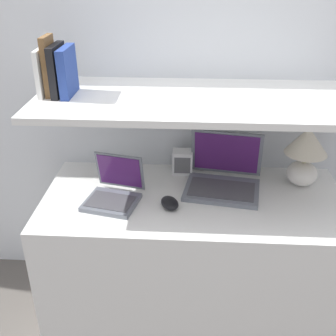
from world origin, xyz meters
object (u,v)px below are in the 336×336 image
Objects in this scene: table_lamp at (306,152)px; book_black at (57,70)px; book_brown at (49,66)px; book_blue at (68,72)px; laptop_large at (223,178)px; laptop_small at (114,192)px; computer_mouse at (170,203)px; book_white at (43,72)px; router_box at (183,162)px.

book_black is (-1.08, -0.08, 0.38)m from table_lamp.
book_brown reaches higher than book_black.
book_brown is 0.08m from book_blue.
laptop_large is 1.37× the size of laptop_small.
computer_mouse is (-0.24, -0.18, -0.03)m from laptop_large.
book_white is 0.06m from book_black.
computer_mouse is 0.66× the size of book_white.
book_brown is at bearing 155.84° from laptop_small.
book_brown is 0.04m from book_black.
book_white is at bearing -175.91° from table_lamp.
laptop_small is (-0.86, -0.20, -0.13)m from table_lamp.
router_box is (0.29, 0.28, 0.02)m from laptop_small.
book_white reaches higher than laptop_large.
laptop_large is at bearing 2.20° from book_brown.
laptop_large is 1.95× the size of book_white.
book_black reaches higher than book_white.
book_blue is at bearing 0.00° from book_black.
router_box is 0.70m from book_blue.
table_lamp is 1.45× the size of book_blue.
book_blue is (-0.18, 0.12, 0.50)m from laptop_small.
laptop_small is 1.38× the size of book_blue.
book_white reaches higher than laptop_small.
book_white is 0.10m from book_blue.
book_black reaches higher than book_blue.
computer_mouse is 0.70m from book_blue.
book_brown is at bearing -163.65° from router_box.
computer_mouse is 1.06× the size of router_box.
book_blue is at bearing -177.56° from laptop_large.
book_blue is at bearing 0.00° from book_brown.
router_box is (-0.19, 0.13, 0.01)m from laptop_large.
book_white is (-0.58, -0.16, 0.48)m from router_box.
book_brown reaches higher than laptop_small.
book_white is 0.04m from book_brown.
laptop_large is at bearing 2.44° from book_blue.
laptop_large is 0.83m from book_blue.
book_brown is (-0.74, -0.03, 0.51)m from laptop_large.
computer_mouse is at bearing -9.05° from laptop_small.
book_black reaches higher than computer_mouse.
book_white reaches higher than computer_mouse.
book_blue is (0.04, 0.00, -0.00)m from book_black.
laptop_large is 2.96× the size of computer_mouse.
book_brown is at bearing 162.95° from computer_mouse.
router_box is (-0.56, 0.08, -0.11)m from table_lamp.
book_black is at bearing -175.68° from table_lamp.
laptop_small reaches higher than computer_mouse.
book_black is (0.06, 0.00, 0.01)m from book_white.
table_lamp is 1.19× the size of book_brown.
table_lamp is 1.18m from book_brown.
book_brown reaches higher than book_white.
book_brown reaches higher than table_lamp.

